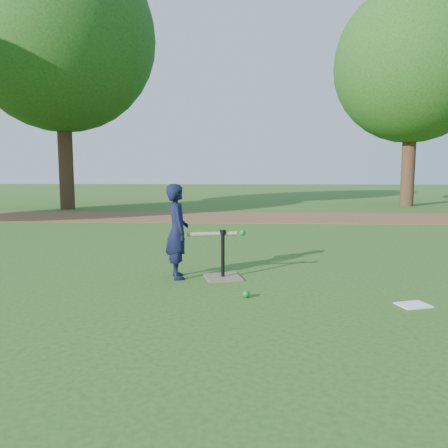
{
  "coord_description": "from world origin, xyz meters",
  "views": [
    {
      "loc": [
        0.29,
        -5.13,
        1.34
      ],
      "look_at": [
        0.01,
        0.54,
        0.65
      ],
      "focal_mm": 35.0,
      "sensor_mm": 36.0,
      "label": 1
    }
  ],
  "objects": [
    {
      "name": "child",
      "position": [
        -0.56,
        0.23,
        0.59
      ],
      "size": [
        0.4,
        0.5,
        1.18
      ],
      "primitive_type": "imported",
      "rotation": [
        0.0,
        0.0,
        1.88
      ],
      "color": "black",
      "rests_on": "ground"
    },
    {
      "name": "dirt_strip",
      "position": [
        0.0,
        7.5,
        0.01
      ],
      "size": [
        24.0,
        3.0,
        0.01
      ],
      "primitive_type": "cube",
      "color": "brown",
      "rests_on": "ground"
    },
    {
      "name": "tree_left",
      "position": [
        -6.0,
        10.0,
        5.87
      ],
      "size": [
        6.4,
        6.4,
        9.08
      ],
      "color": "#382316",
      "rests_on": "ground"
    },
    {
      "name": "tree_right",
      "position": [
        6.5,
        12.0,
        5.29
      ],
      "size": [
        5.8,
        5.8,
        8.21
      ],
      "color": "#382316",
      "rests_on": "ground"
    },
    {
      "name": "swing_action",
      "position": [
        -0.06,
        0.23,
        0.56
      ],
      "size": [
        0.73,
        0.21,
        0.08
      ],
      "color": "tan",
      "rests_on": "ground"
    },
    {
      "name": "clipboard",
      "position": [
        1.98,
        -0.8,
        0.01
      ],
      "size": [
        0.36,
        0.31,
        0.01
      ],
      "primitive_type": "cube",
      "rotation": [
        0.0,
        0.0,
        0.3
      ],
      "color": "white",
      "rests_on": "ground"
    },
    {
      "name": "ground",
      "position": [
        0.0,
        0.0,
        0.0
      ],
      "size": [
        80.0,
        80.0,
        0.0
      ],
      "primitive_type": "plane",
      "color": "#285116",
      "rests_on": "ground"
    },
    {
      "name": "batting_tee",
      "position": [
        0.01,
        0.24,
        0.11
      ],
      "size": [
        0.53,
        0.53,
        0.61
      ],
      "color": "#76654B",
      "rests_on": "ground"
    },
    {
      "name": "wiffle_ball_ground",
      "position": [
        0.3,
        -0.61,
        0.04
      ],
      "size": [
        0.08,
        0.08,
        0.08
      ],
      "primitive_type": "sphere",
      "color": "#0B8021",
      "rests_on": "ground"
    }
  ]
}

